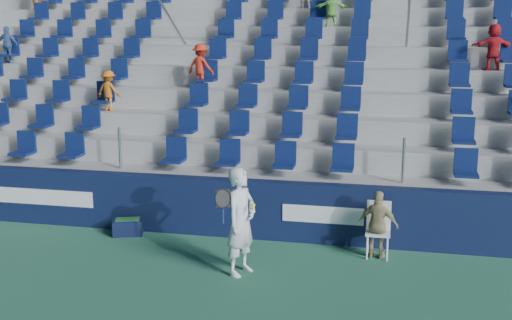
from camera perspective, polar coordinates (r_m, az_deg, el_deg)
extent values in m
plane|color=#2E6C4E|center=(10.43, -4.48, -12.33)|extent=(70.00, 70.00, 0.00)
cube|color=#10193B|center=(13.08, -0.53, -4.36)|extent=(24.00, 0.30, 1.20)
cube|color=white|center=(14.84, -19.88, -3.02)|extent=(3.20, 0.02, 0.34)
cube|color=white|center=(12.68, 5.95, -4.86)|extent=(1.60, 0.02, 0.34)
cube|color=#A7A7A1|center=(13.62, 0.01, -3.69)|extent=(24.00, 0.85, 1.20)
cube|color=#A7A7A1|center=(14.36, 0.74, -1.83)|extent=(24.00, 0.85, 1.70)
cube|color=#A7A7A1|center=(15.11, 1.40, -0.15)|extent=(24.00, 0.85, 2.20)
cube|color=#A7A7A1|center=(15.88, 1.99, 1.37)|extent=(24.00, 0.85, 2.70)
cube|color=#A7A7A1|center=(16.66, 2.53, 2.75)|extent=(24.00, 0.85, 3.20)
cube|color=#A7A7A1|center=(17.45, 3.02, 4.00)|extent=(24.00, 0.85, 3.70)
cube|color=#A7A7A1|center=(18.25, 3.47, 5.15)|extent=(24.00, 0.85, 4.20)
cube|color=#A7A7A1|center=(19.06, 3.88, 6.20)|extent=(24.00, 0.85, 4.70)
cube|color=#A7A7A1|center=(19.87, 4.26, 7.16)|extent=(24.00, 0.85, 5.20)
cube|color=#A7A7A1|center=(20.50, 4.55, 8.71)|extent=(24.00, 0.50, 6.20)
cube|color=#0C1A4A|center=(13.39, 0.01, 0.22)|extent=(16.05, 0.50, 0.70)
cube|color=#0C1A4A|center=(14.12, 0.76, 2.91)|extent=(16.05, 0.50, 0.70)
cube|color=#0C1A4A|center=(14.87, 1.43, 5.32)|extent=(16.05, 0.50, 0.70)
cube|color=#0C1A4A|center=(15.65, 2.03, 7.50)|extent=(16.05, 0.50, 0.70)
cube|color=#0C1A4A|center=(16.46, 2.59, 9.46)|extent=(16.05, 0.50, 0.70)
cube|color=#0C1A4A|center=(17.28, 3.10, 11.25)|extent=(16.05, 0.50, 0.70)
cube|color=#0C1A4A|center=(18.12, 3.57, 12.86)|extent=(16.05, 0.50, 0.70)
cylinder|color=gray|center=(17.21, -7.50, 12.16)|extent=(0.06, 7.68, 4.55)
cylinder|color=gray|center=(16.20, 13.37, 11.95)|extent=(0.06, 7.68, 4.55)
imported|color=#C96417|center=(16.07, -12.94, 6.02)|extent=(0.69, 0.48, 0.98)
imported|color=#456198|center=(19.33, -21.20, 9.54)|extent=(0.61, 0.27, 1.02)
imported|color=#7BCF52|center=(17.94, 6.70, 13.26)|extent=(0.95, 0.48, 0.98)
imported|color=red|center=(16.30, 20.35, 9.40)|extent=(1.06, 0.64, 1.09)
imported|color=red|center=(16.06, -4.94, 8.29)|extent=(0.79, 0.58, 1.10)
imported|color=silver|center=(11.12, -1.34, -5.47)|extent=(0.67, 0.81, 1.90)
cylinder|color=navy|center=(10.90, -2.94, -4.95)|extent=(0.03, 0.03, 0.28)
torus|color=black|center=(10.81, -2.96, -3.44)|extent=(0.30, 0.17, 0.28)
plane|color=#262626|center=(10.81, -2.96, -3.44)|extent=(0.30, 0.16, 0.29)
sphere|color=gold|center=(10.78, -0.31, -4.27)|extent=(0.07, 0.07, 0.07)
sphere|color=gold|center=(10.83, -0.24, -4.03)|extent=(0.07, 0.07, 0.07)
cube|color=white|center=(12.24, 10.78, -6.37)|extent=(0.46, 0.46, 0.04)
cube|color=white|center=(12.36, 10.86, -4.82)|extent=(0.45, 0.05, 0.56)
cylinder|color=white|center=(12.15, 9.84, -7.70)|extent=(0.03, 0.03, 0.45)
cylinder|color=white|center=(12.15, 11.58, -7.79)|extent=(0.03, 0.03, 0.45)
cylinder|color=white|center=(12.50, 9.92, -7.14)|extent=(0.03, 0.03, 0.45)
cylinder|color=white|center=(12.49, 11.61, -7.22)|extent=(0.03, 0.03, 0.45)
imported|color=tan|center=(12.14, 10.80, -5.69)|extent=(0.80, 0.47, 1.28)
cube|color=black|center=(13.61, -11.32, -5.86)|extent=(0.69, 0.56, 0.33)
cube|color=#1E662D|center=(13.59, -11.33, -5.56)|extent=(0.56, 0.43, 0.20)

